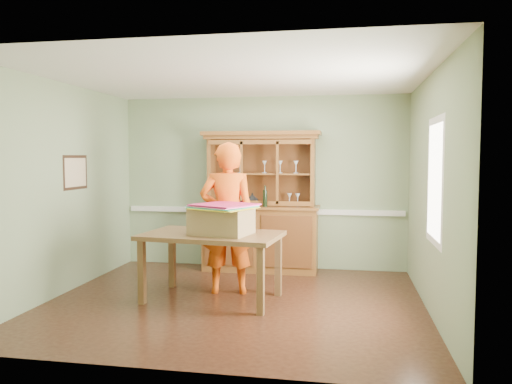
% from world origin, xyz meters
% --- Properties ---
extents(floor, '(4.50, 4.50, 0.00)m').
position_xyz_m(floor, '(0.00, 0.00, 0.00)').
color(floor, '#472617').
rests_on(floor, ground).
extents(ceiling, '(4.50, 4.50, 0.00)m').
position_xyz_m(ceiling, '(0.00, 0.00, 2.70)').
color(ceiling, white).
rests_on(ceiling, wall_back).
extents(wall_back, '(4.50, 0.00, 4.50)m').
position_xyz_m(wall_back, '(0.00, 2.00, 1.35)').
color(wall_back, gray).
rests_on(wall_back, floor).
extents(wall_left, '(0.00, 4.00, 4.00)m').
position_xyz_m(wall_left, '(-2.25, 0.00, 1.35)').
color(wall_left, gray).
rests_on(wall_left, floor).
extents(wall_right, '(0.00, 4.00, 4.00)m').
position_xyz_m(wall_right, '(2.25, 0.00, 1.35)').
color(wall_right, gray).
rests_on(wall_right, floor).
extents(wall_front, '(4.50, 0.00, 4.50)m').
position_xyz_m(wall_front, '(0.00, -2.00, 1.35)').
color(wall_front, gray).
rests_on(wall_front, floor).
extents(chair_rail, '(4.41, 0.05, 0.08)m').
position_xyz_m(chair_rail, '(0.00, 1.98, 0.90)').
color(chair_rail, white).
rests_on(chair_rail, wall_back).
extents(framed_map, '(0.03, 0.60, 0.46)m').
position_xyz_m(framed_map, '(-2.23, 0.30, 1.55)').
color(framed_map, '#311E13').
rests_on(framed_map, wall_left).
extents(window_panel, '(0.03, 0.96, 1.36)m').
position_xyz_m(window_panel, '(2.23, -0.30, 1.50)').
color(window_panel, white).
rests_on(window_panel, wall_right).
extents(china_hutch, '(1.82, 0.60, 2.14)m').
position_xyz_m(china_hutch, '(0.02, 1.76, 0.75)').
color(china_hutch, brown).
rests_on(china_hutch, floor).
extents(dining_table, '(1.75, 1.16, 0.82)m').
position_xyz_m(dining_table, '(-0.29, 0.05, 0.73)').
color(dining_table, brown).
rests_on(dining_table, floor).
extents(cardboard_box, '(0.76, 0.66, 0.31)m').
position_xyz_m(cardboard_box, '(-0.16, -0.01, 0.98)').
color(cardboard_box, '#92714B').
rests_on(cardboard_box, dining_table).
extents(kite_stack, '(0.84, 0.84, 0.06)m').
position_xyz_m(kite_stack, '(-0.12, -0.06, 1.17)').
color(kite_stack, '#98BB37').
rests_on(kite_stack, cardboard_box).
extents(person, '(0.78, 0.58, 1.94)m').
position_xyz_m(person, '(-0.18, 0.40, 0.97)').
color(person, '#E9540E').
rests_on(person, floor).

